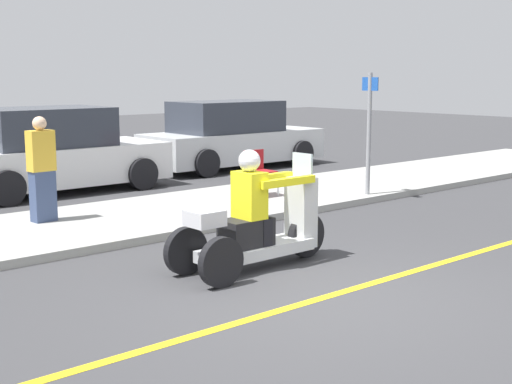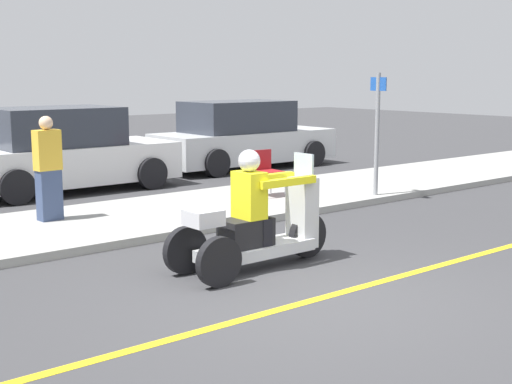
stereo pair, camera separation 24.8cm
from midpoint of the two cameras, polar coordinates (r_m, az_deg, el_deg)
The scene contains 9 objects.
ground_plane at distance 7.51m, azimuth 6.08°, elevation -8.48°, with size 60.00×60.00×0.00m, color #38383A.
lane_stripe at distance 7.67m, azimuth 7.27°, elevation -8.11°, with size 24.00×0.12×0.01m.
sidewalk_strip at distance 11.11m, azimuth -11.02°, elevation -2.38°, with size 28.00×2.80×0.12m.
motorcycle_trike at distance 8.47m, azimuth 0.89°, elevation -2.76°, with size 2.20×0.76×1.44m.
spectator_mid_group at distance 11.06m, azimuth -15.68°, elevation 1.68°, with size 0.39×0.25×1.57m.
folding_chair_set_back at distance 12.85m, azimuth 1.28°, elevation 1.95°, with size 0.49×0.49×0.82m.
parked_car_lot_center at distance 14.55m, azimuth -14.72°, elevation 3.11°, with size 4.25×2.07×1.66m.
parked_car_lot_left at distance 17.49m, azimuth -0.67°, elevation 4.43°, with size 4.62×1.93×1.65m.
street_sign at distance 13.04m, azimuth 10.21°, elevation 4.98°, with size 0.08×0.36×2.20m.
Camera 2 is at (-5.01, -5.09, 2.31)m, focal length 50.00 mm.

